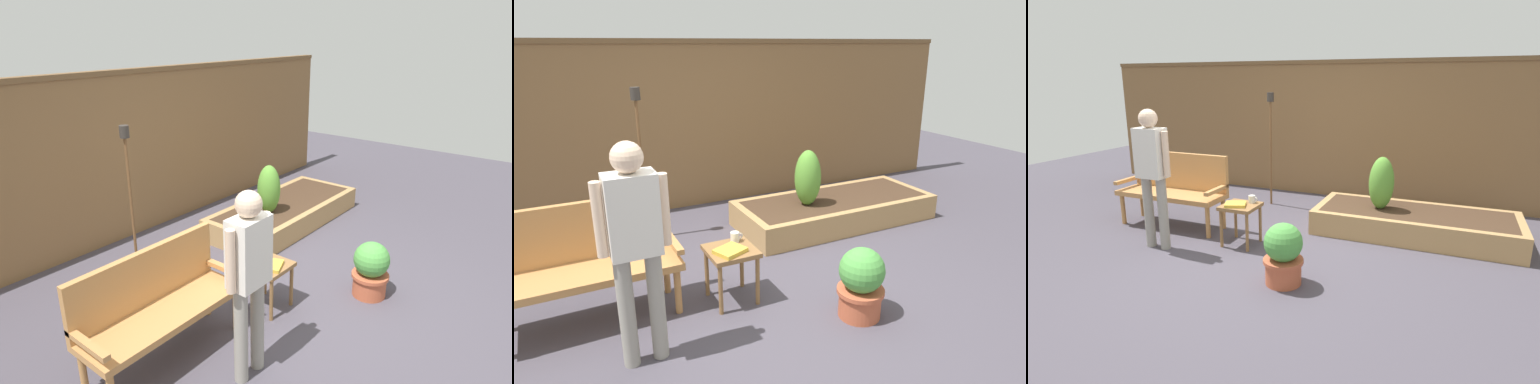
# 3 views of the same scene
# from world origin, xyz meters

# --- Properties ---
(ground_plane) EXTENTS (14.00, 14.00, 0.00)m
(ground_plane) POSITION_xyz_m (0.00, 0.00, 0.00)
(ground_plane) COLOR #47424C
(fence_back) EXTENTS (8.40, 0.14, 2.16)m
(fence_back) POSITION_xyz_m (0.00, 2.60, 1.09)
(fence_back) COLOR brown
(fence_back) RESTS_ON ground_plane
(garden_bench) EXTENTS (1.44, 0.48, 0.94)m
(garden_bench) POSITION_xyz_m (-1.43, 0.41, 0.54)
(garden_bench) COLOR #B77F47
(garden_bench) RESTS_ON ground_plane
(side_table) EXTENTS (0.40, 0.40, 0.48)m
(side_table) POSITION_xyz_m (-0.31, 0.12, 0.40)
(side_table) COLOR olive
(side_table) RESTS_ON ground_plane
(cup_on_table) EXTENTS (0.11, 0.08, 0.09)m
(cup_on_table) POSITION_xyz_m (-0.22, 0.23, 0.52)
(cup_on_table) COLOR silver
(cup_on_table) RESTS_ON side_table
(book_on_table) EXTENTS (0.29, 0.27, 0.03)m
(book_on_table) POSITION_xyz_m (-0.34, 0.06, 0.50)
(book_on_table) COLOR gold
(book_on_table) RESTS_ON side_table
(potted_boxwood) EXTENTS (0.38, 0.38, 0.59)m
(potted_boxwood) POSITION_xyz_m (0.52, -0.58, 0.30)
(potted_boxwood) COLOR #B75638
(potted_boxwood) RESTS_ON ground_plane
(raised_planter_bed) EXTENTS (2.40, 1.00, 0.30)m
(raised_planter_bed) POSITION_xyz_m (1.51, 1.21, 0.15)
(raised_planter_bed) COLOR #AD8451
(raised_planter_bed) RESTS_ON ground_plane
(shrub_near_bench) EXTENTS (0.30, 0.30, 0.65)m
(shrub_near_bench) POSITION_xyz_m (1.09, 1.17, 0.63)
(shrub_near_bench) COLOR brown
(shrub_near_bench) RESTS_ON raised_planter_bed
(tiki_torch) EXTENTS (0.10, 0.10, 1.68)m
(tiki_torch) POSITION_xyz_m (-0.66, 1.73, 1.15)
(tiki_torch) COLOR brown
(tiki_torch) RESTS_ON ground_plane
(person_by_bench) EXTENTS (0.47, 0.20, 1.56)m
(person_by_bench) POSITION_xyz_m (-1.14, -0.33, 0.93)
(person_by_bench) COLOR gray
(person_by_bench) RESTS_ON ground_plane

